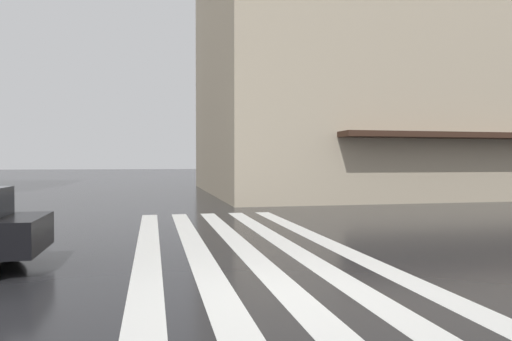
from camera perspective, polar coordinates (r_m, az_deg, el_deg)
The scene contains 3 objects.
ground_plane at distance 6.86m, azimuth 3.43°, elevation -14.70°, with size 220.00×220.00×0.00m, color black.
zebra_crossing at distance 10.69m, azimuth -1.93°, elevation -8.93°, with size 13.00×4.50×0.01m.
haussmann_block_corner at distance 33.78m, azimuth 20.85°, elevation 14.89°, with size 18.48×29.34×20.34m.
Camera 1 is at (-6.35, 1.79, 1.87)m, focal length 33.29 mm.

